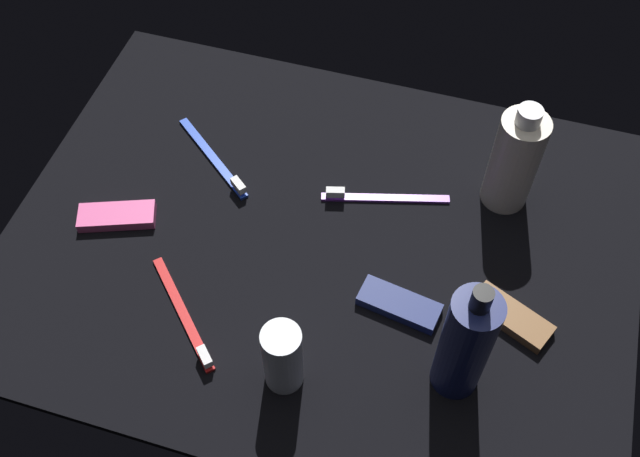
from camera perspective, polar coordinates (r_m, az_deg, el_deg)
ground_plane at (r=100.93cm, az=-0.00°, el=-1.17°), size 84.00×64.00×1.20cm
lotion_bottle at (r=84.27cm, az=11.09°, el=-8.69°), size 5.69×5.69×20.34cm
bodywash_bottle at (r=102.03cm, az=14.70°, el=5.08°), size 6.40×6.40×17.35cm
deodorant_stick at (r=86.18cm, az=-2.88°, el=-9.85°), size 4.66×4.66×10.69cm
toothbrush_blue at (r=109.24cm, az=-7.96°, el=5.17°), size 14.79×12.20×2.10cm
toothbrush_purple at (r=104.42cm, az=4.43°, el=2.47°), size 17.69×5.85×2.10cm
toothbrush_red at (r=95.19cm, az=-10.25°, el=-6.79°), size 13.48×13.67×2.10cm
snack_bar_pink at (r=105.65cm, az=-15.31°, el=0.93°), size 11.14×7.39×1.50cm
snack_bar_brown at (r=96.66cm, az=14.45°, el=-6.56°), size 11.13×7.91×1.50cm
snack_bar_navy at (r=95.01cm, az=6.09°, el=-5.81°), size 10.90×5.60×1.50cm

